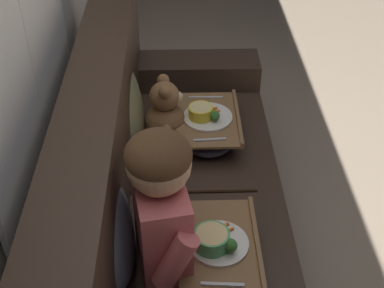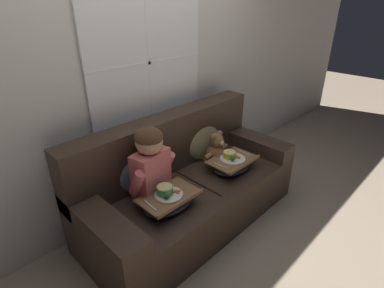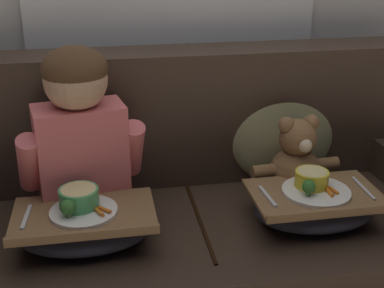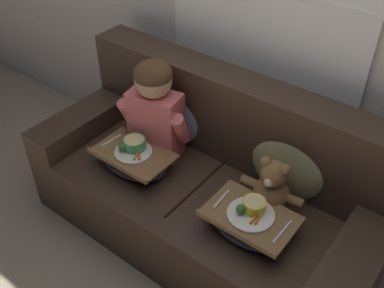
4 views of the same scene
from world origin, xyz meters
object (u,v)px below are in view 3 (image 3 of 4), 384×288
(couch, at_px, (193,225))
(child_figure, at_px, (79,127))
(throw_pillow_behind_child, at_px, (83,143))
(lap_tray_teddy, at_px, (315,205))
(throw_pillow_behind_teddy, at_px, (282,130))
(teddy_bear, at_px, (296,163))
(lap_tray_child, at_px, (85,225))

(couch, relative_size, child_figure, 3.32)
(throw_pillow_behind_child, xyz_separation_m, lap_tray_teddy, (0.77, -0.37, -0.13))
(couch, bearing_deg, throw_pillow_behind_teddy, 23.56)
(child_figure, distance_m, lap_tray_teddy, 0.84)
(throw_pillow_behind_child, height_order, teddy_bear, throw_pillow_behind_child)
(throw_pillow_behind_child, distance_m, child_figure, 0.22)
(couch, distance_m, throw_pillow_behind_teddy, 0.51)
(throw_pillow_behind_child, relative_size, child_figure, 0.73)
(throw_pillow_behind_teddy, xyz_separation_m, lap_tray_child, (-0.77, -0.37, -0.13))
(throw_pillow_behind_child, distance_m, teddy_bear, 0.79)
(child_figure, xyz_separation_m, lap_tray_child, (-0.00, -0.20, -0.26))
(throw_pillow_behind_child, bearing_deg, couch, -23.56)
(couch, distance_m, throw_pillow_behind_child, 0.51)
(lap_tray_child, xyz_separation_m, lap_tray_teddy, (0.77, -0.00, -0.00))
(throw_pillow_behind_teddy, height_order, lap_tray_teddy, throw_pillow_behind_teddy)
(lap_tray_teddy, bearing_deg, lap_tray_child, 179.99)
(child_figure, height_order, teddy_bear, child_figure)
(couch, bearing_deg, lap_tray_teddy, -27.67)
(throw_pillow_behind_teddy, distance_m, lap_tray_child, 0.87)
(teddy_bear, bearing_deg, throw_pillow_behind_teddy, 90.12)
(throw_pillow_behind_child, xyz_separation_m, throw_pillow_behind_teddy, (0.77, -0.00, 0.00))
(teddy_bear, bearing_deg, lap_tray_teddy, -90.27)
(throw_pillow_behind_teddy, distance_m, lap_tray_teddy, 0.39)
(throw_pillow_behind_child, relative_size, lap_tray_teddy, 0.99)
(throw_pillow_behind_child, height_order, lap_tray_teddy, throw_pillow_behind_child)
(throw_pillow_behind_child, distance_m, lap_tray_teddy, 0.86)
(child_figure, relative_size, lap_tray_teddy, 1.36)
(teddy_bear, height_order, lap_tray_child, teddy_bear)
(couch, bearing_deg, child_figure, -179.29)
(teddy_bear, xyz_separation_m, lap_tray_teddy, (-0.00, -0.19, -0.07))
(throw_pillow_behind_child, relative_size, lap_tray_child, 0.97)
(child_figure, distance_m, teddy_bear, 0.79)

